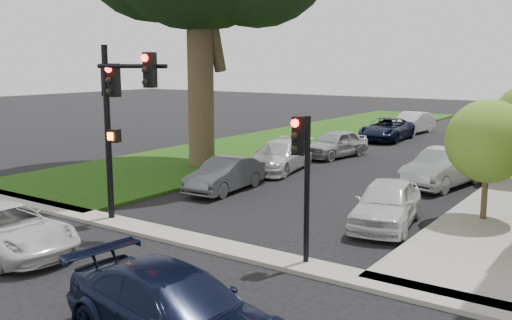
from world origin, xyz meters
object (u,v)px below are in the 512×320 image
Objects in this scene: small_tree_a at (488,141)px; car_parked_7 at (335,144)px; car_parked_8 at (387,129)px; car_parked_9 at (412,123)px; car_parked_1 at (444,168)px; car_parked_0 at (387,203)px; car_parked_3 at (502,141)px; traffic_signal_main at (117,102)px; car_cross_near at (5,229)px; traffic_signal_secondary at (303,162)px; car_parked_5 at (225,175)px; car_parked_2 at (476,154)px; car_cross_far at (175,311)px; car_parked_6 at (279,156)px.

car_parked_7 is (-9.78, 8.73, -1.91)m from small_tree_a.
car_parked_8 is 1.13× the size of car_parked_9.
car_parked_1 reaches higher than car_parked_7.
car_parked_3 is at bearing 79.77° from car_parked_0.
car_parked_1 is at bearing 81.28° from car_parked_0.
car_cross_near is (-0.35, -3.81, -3.24)m from traffic_signal_main.
small_tree_a is 19.68m from car_parked_8.
car_parked_1 is at bearing -22.24° from car_cross_near.
traffic_signal_secondary reaches higher than car_parked_5.
small_tree_a is at bearing 32.03° from car_parked_0.
car_parked_5 reaches higher than car_cross_near.
small_tree_a is 9.73m from car_parked_2.
car_parked_3 is at bearing -32.23° from car_parked_9.
car_parked_0 is (0.11, 9.59, 0.02)m from car_cross_far.
traffic_signal_secondary is 12.86m from car_parked_6.
car_cross_far is 16.46m from car_parked_1.
traffic_signal_secondary reaches higher than car_cross_far.
car_parked_7 is (-7.38, 10.99, -0.00)m from car_parked_0.
car_cross_far reaches higher than car_parked_3.
car_parked_0 is 0.88× the size of car_parked_6.
car_parked_1 is at bearing -61.71° from car_parked_8.
small_tree_a is 5.66m from car_parked_1.
car_parked_1 reaches higher than car_parked_3.
car_parked_0 is 0.91× the size of car_parked_1.
car_parked_9 is at bearing 104.28° from traffic_signal_secondary.
traffic_signal_secondary is at bearing -112.71° from small_tree_a.
car_parked_1 is 7.51m from car_parked_6.
car_parked_5 is (-6.78, 5.57, -2.00)m from traffic_signal_secondary.
traffic_signal_secondary reaches higher than car_parked_8.
car_parked_0 is (7.15, 4.50, -3.16)m from traffic_signal_main.
traffic_signal_main is 1.18× the size of car_parked_1.
car_parked_3 is 0.81× the size of car_parked_6.
car_parked_1 is 18.13m from car_parked_9.
car_parked_7 is (-7.10, -6.88, 0.06)m from car_parked_3.
car_parked_1 is 11.00m from car_parked_3.
small_tree_a reaches higher than car_parked_9.
small_tree_a is 11.77m from traffic_signal_main.
car_parked_8 is at bearing -86.20° from car_parked_9.
traffic_signal_main is at bearing -144.76° from small_tree_a.
car_cross_near is at bearing 87.97° from car_cross_far.
car_parked_0 is 11.46m from car_parked_2.
car_parked_9 is (-7.29, 5.61, 0.09)m from car_parked_3.
car_parked_9 is (-0.42, 27.97, -3.13)m from traffic_signal_main.
traffic_signal_main is 1.48× the size of traffic_signal_secondary.
car_parked_1 is 0.96× the size of car_parked_6.
traffic_signal_main is at bearing -83.80° from car_parked_9.
car_parked_6 is 13.16m from car_parked_8.
car_parked_2 is at bearing -99.28° from car_parked_3.
car_parked_2 is at bearing 105.32° from small_tree_a.
traffic_signal_main reaches higher than traffic_signal_secondary.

